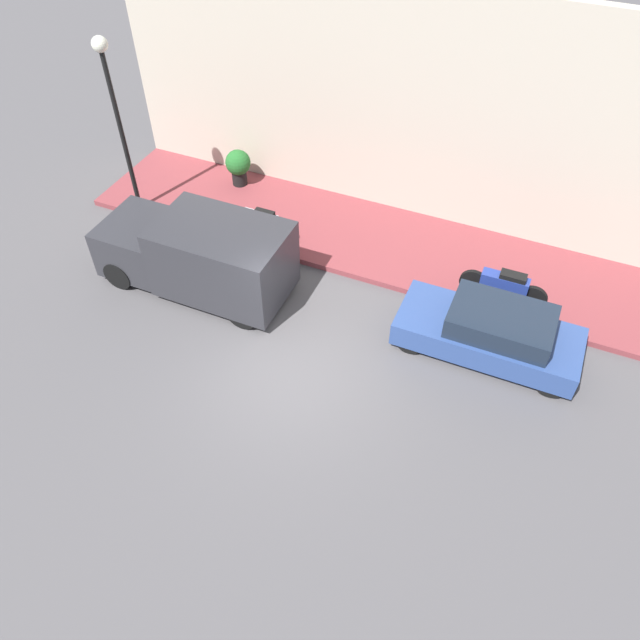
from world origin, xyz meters
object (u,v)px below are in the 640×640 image
Objects in this scene: motorcycle_blue at (504,286)px; delivery_van at (197,254)px; streetlamp at (113,96)px; parked_car at (491,332)px; potted_plant at (238,165)px; scooter_silver at (260,222)px.

delivery_van is at bearing 107.79° from motorcycle_blue.
delivery_van is 4.40m from streetlamp.
parked_car is 3.71× the size of potted_plant.
delivery_van is 2.27× the size of motorcycle_blue.
motorcycle_blue is at bearing -88.49° from streetlamp.
streetlamp is at bearing 82.68° from parked_car.
streetlamp reaches higher than potted_plant.
delivery_van is at bearing -164.06° from potted_plant.
delivery_van is (-0.64, 6.87, 0.39)m from parked_car.
motorcycle_blue is (2.19, -6.82, -0.35)m from delivery_van.
streetlamp is (-0.26, 9.96, 2.75)m from motorcycle_blue.
potted_plant reaches higher than scooter_silver.
delivery_van is 7.17m from motorcycle_blue.
potted_plant is at bearing 76.73° from motorcycle_blue.
streetlamp is 3.92m from potted_plant.
potted_plant is at bearing 66.87° from parked_car.
potted_plant is (1.88, 7.98, 0.14)m from motorcycle_blue.
delivery_van is at bearing -121.50° from streetlamp.
scooter_silver is at bearing -13.63° from delivery_van.
scooter_silver is 6.30m from motorcycle_blue.
motorcycle_blue is (0.04, -6.30, 0.04)m from scooter_silver.
motorcycle_blue is 10.34m from streetlamp.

